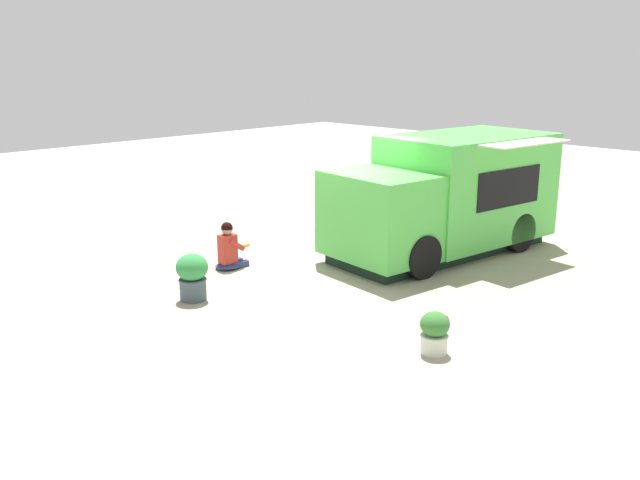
{
  "coord_description": "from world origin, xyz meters",
  "views": [
    {
      "loc": [
        9.87,
        9.14,
        3.97
      ],
      "look_at": [
        1.33,
        0.72,
        0.73
      ],
      "focal_mm": 38.95,
      "sensor_mm": 36.0,
      "label": 1
    }
  ],
  "objects_px": {
    "planter_flowering_far": "(435,332)",
    "planter_flowering_near": "(192,275)",
    "food_truck": "(447,198)",
    "person_customer": "(229,250)"
  },
  "relations": [
    {
      "from": "planter_flowering_far",
      "to": "planter_flowering_near",
      "type": "bearing_deg",
      "value": -75.65
    },
    {
      "from": "food_truck",
      "to": "person_customer",
      "type": "relative_size",
      "value": 5.66
    },
    {
      "from": "planter_flowering_near",
      "to": "food_truck",
      "type": "bearing_deg",
      "value": 166.54
    },
    {
      "from": "food_truck",
      "to": "planter_flowering_far",
      "type": "height_order",
      "value": "food_truck"
    },
    {
      "from": "person_customer",
      "to": "planter_flowering_near",
      "type": "distance_m",
      "value": 1.8
    },
    {
      "from": "person_customer",
      "to": "food_truck",
      "type": "bearing_deg",
      "value": 149.72
    },
    {
      "from": "planter_flowering_near",
      "to": "planter_flowering_far",
      "type": "bearing_deg",
      "value": 104.35
    },
    {
      "from": "food_truck",
      "to": "planter_flowering_near",
      "type": "bearing_deg",
      "value": -13.46
    },
    {
      "from": "food_truck",
      "to": "planter_flowering_near",
      "type": "relative_size",
      "value": 6.51
    },
    {
      "from": "person_customer",
      "to": "planter_flowering_near",
      "type": "xyz_separation_m",
      "value": [
        1.52,
        0.96,
        0.06
      ]
    }
  ]
}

